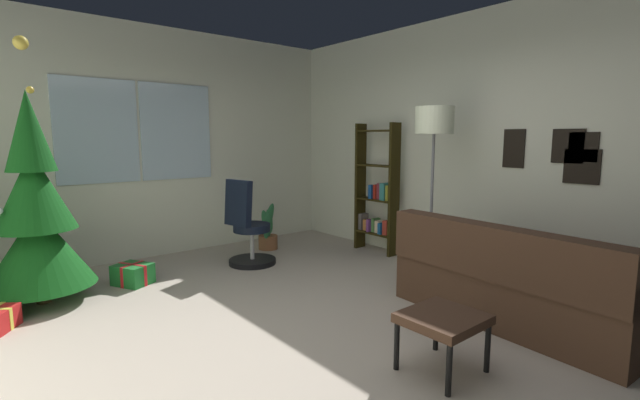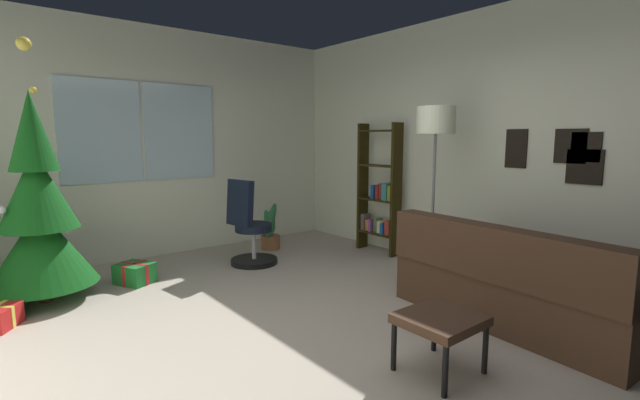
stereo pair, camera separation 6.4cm
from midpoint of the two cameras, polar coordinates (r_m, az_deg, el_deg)
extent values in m
cube|color=#B1A494|center=(3.58, 1.48, -17.61)|extent=(4.69, 6.29, 0.10)
cube|color=silver|center=(6.04, -18.62, 6.96)|extent=(4.69, 0.10, 2.87)
cube|color=silver|center=(5.74, -26.24, 7.97)|extent=(0.90, 0.03, 1.20)
cube|color=silver|center=(6.02, -17.43, 8.38)|extent=(0.90, 0.03, 1.20)
cube|color=silver|center=(5.12, 22.61, 6.67)|extent=(0.10, 6.29, 2.87)
cube|color=black|center=(4.71, 31.50, 5.86)|extent=(0.02, 0.25, 0.27)
cube|color=black|center=(4.75, 30.02, 6.05)|extent=(0.02, 0.29, 0.32)
cube|color=black|center=(4.71, 31.35, 3.68)|extent=(0.02, 0.31, 0.32)
cube|color=black|center=(4.97, 24.38, 6.07)|extent=(0.02, 0.22, 0.39)
cube|color=#3F291C|center=(4.09, 24.82, -11.16)|extent=(1.04, 1.99, 0.41)
cube|color=#3F291C|center=(3.67, 22.22, -6.42)|extent=(0.33, 1.94, 0.42)
cube|color=#3F291C|center=(4.50, 15.17, -4.92)|extent=(0.91, 0.20, 0.20)
cube|color=#3F291C|center=(4.60, 35.59, -9.86)|extent=(0.76, 0.95, 0.41)
cube|color=#B52A1F|center=(3.82, 22.05, -6.43)|extent=(0.20, 0.41, 0.41)
cube|color=beige|center=(3.59, 28.61, -7.74)|extent=(0.23, 0.42, 0.40)
cube|color=maroon|center=(3.61, 28.22, -7.66)|extent=(0.19, 0.41, 0.41)
cube|color=#3F291C|center=(3.01, 15.90, -14.64)|extent=(0.48, 0.45, 0.06)
cylinder|color=black|center=(2.84, 16.54, -20.45)|extent=(0.04, 0.04, 0.32)
cylinder|color=black|center=(3.16, 21.15, -17.57)|extent=(0.04, 0.04, 0.32)
cylinder|color=black|center=(3.05, 10.15, -18.13)|extent=(0.04, 0.04, 0.32)
cylinder|color=black|center=(3.35, 15.11, -15.78)|extent=(0.04, 0.04, 0.32)
cylinder|color=#4C331E|center=(4.87, -31.60, -10.15)|extent=(0.12, 0.12, 0.16)
cone|color=#114F16|center=(4.77, -31.98, -5.16)|extent=(0.92, 0.92, 0.71)
cone|color=#114F16|center=(4.69, -32.45, 1.11)|extent=(0.66, 0.66, 0.71)
cone|color=#114F16|center=(4.66, -32.93, 7.52)|extent=(0.41, 0.41, 0.71)
sphere|color=red|center=(4.79, -33.30, 8.43)|extent=(0.06, 0.06, 0.06)
sphere|color=gold|center=(4.74, -32.78, 11.83)|extent=(0.06, 0.06, 0.06)
sphere|color=silver|center=(4.60, -35.57, -1.06)|extent=(0.07, 0.07, 0.07)
sphere|color=blue|center=(4.94, -34.89, -2.16)|extent=(0.05, 0.05, 0.05)
sphere|color=#F2D14C|center=(4.73, -33.63, 16.48)|extent=(0.12, 0.12, 0.12)
cube|color=#1E722D|center=(5.02, -22.49, -8.76)|extent=(0.41, 0.44, 0.21)
cube|color=red|center=(5.02, -22.49, -8.76)|extent=(0.19, 0.33, 0.22)
cube|color=red|center=(5.02, -22.49, -8.76)|extent=(0.28, 0.17, 0.22)
cylinder|color=black|center=(5.43, -8.16, -7.81)|extent=(0.56, 0.56, 0.06)
cylinder|color=#B2B2B7|center=(5.37, -8.21, -5.53)|extent=(0.05, 0.05, 0.38)
cylinder|color=black|center=(5.33, -8.25, -3.52)|extent=(0.44, 0.44, 0.09)
cube|color=black|center=(5.16, -9.95, -0.37)|extent=(0.18, 0.41, 0.54)
cube|color=black|center=(5.62, 10.14, 1.20)|extent=(0.18, 0.04, 1.69)
cube|color=black|center=(6.03, 5.85, 1.73)|extent=(0.18, 0.04, 1.69)
cube|color=black|center=(5.92, 7.81, -4.28)|extent=(0.18, 0.56, 0.02)
cube|color=black|center=(5.84, 7.89, 0.02)|extent=(0.18, 0.56, 0.02)
cube|color=black|center=(5.80, 7.98, 4.41)|extent=(0.18, 0.56, 0.02)
cube|color=black|center=(5.79, 8.06, 8.85)|extent=(0.18, 0.56, 0.02)
cube|color=maroon|center=(5.78, 9.40, -3.55)|extent=(0.15, 0.07, 0.19)
cube|color=navy|center=(5.83, 8.77, -3.65)|extent=(0.17, 0.05, 0.14)
cube|color=beige|center=(5.89, 8.33, -3.44)|extent=(0.13, 0.08, 0.16)
cube|color=#3E6B35|center=(5.94, 7.82, -3.23)|extent=(0.13, 0.05, 0.18)
cube|color=#6E347C|center=(5.96, 7.27, -3.25)|extent=(0.17, 0.04, 0.17)
cube|color=#B06B32|center=(6.03, 6.85, -3.21)|extent=(0.13, 0.08, 0.15)
cube|color=#585250|center=(6.08, 6.23, -2.77)|extent=(0.14, 0.06, 0.22)
cube|color=olive|center=(5.70, 9.65, 0.89)|extent=(0.14, 0.04, 0.19)
cube|color=#2D7777|center=(5.73, 9.11, 1.07)|extent=(0.16, 0.08, 0.22)
cube|color=maroon|center=(5.80, 8.61, 1.12)|extent=(0.13, 0.07, 0.21)
cube|color=maroon|center=(5.84, 8.08, 1.07)|extent=(0.14, 0.04, 0.19)
cube|color=navy|center=(5.88, 7.55, 1.08)|extent=(0.16, 0.05, 0.18)
cylinder|color=slate|center=(5.01, 14.44, -9.51)|extent=(0.28, 0.28, 0.03)
cylinder|color=slate|center=(4.84, 14.76, -0.74)|extent=(0.03, 0.03, 1.51)
cylinder|color=#E5EECA|center=(4.79, 15.14, 9.93)|extent=(0.40, 0.40, 0.28)
cylinder|color=brown|center=(6.09, -6.13, -5.42)|extent=(0.26, 0.26, 0.19)
ellipsoid|color=#2A6B3C|center=(5.84, -6.27, -3.25)|extent=(0.16, 0.16, 0.37)
ellipsoid|color=#2A6B3C|center=(6.18, -5.99, -2.75)|extent=(0.14, 0.18, 0.35)
ellipsoid|color=#2A6B3C|center=(5.98, -6.38, -2.99)|extent=(0.17, 0.21, 0.38)
ellipsoid|color=#2A6B3C|center=(6.11, -6.05, -2.39)|extent=(0.24, 0.20, 0.45)
camera|label=1|loc=(0.03, -89.54, 0.06)|focal=24.75mm
camera|label=2|loc=(0.03, 90.46, -0.06)|focal=24.75mm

